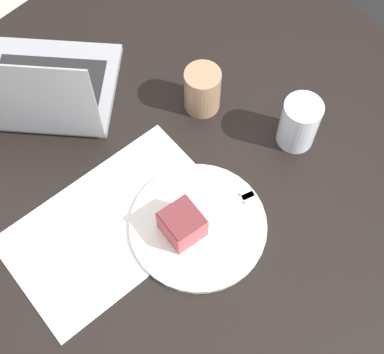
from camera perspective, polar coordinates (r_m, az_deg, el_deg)
ground_plane at (r=1.82m, az=-0.38°, el=-9.10°), size 12.00×12.00×0.00m
dining_table at (r=1.27m, az=-0.54°, el=-0.52°), size 1.18×1.18×0.75m
paper_document at (r=1.07m, az=-8.27°, el=-4.97°), size 0.48×0.39×0.00m
plate at (r=1.05m, az=0.66°, el=-5.20°), size 0.27×0.27×0.01m
cake_slice at (r=1.01m, az=-1.04°, el=-5.03°), size 0.09×0.09×0.07m
fork at (r=1.06m, az=3.48°, el=-3.16°), size 0.17×0.04×0.00m
coffee_glass at (r=1.16m, az=1.11°, el=9.26°), size 0.08×0.08×0.11m
water_glass at (r=1.12m, az=11.35°, el=5.66°), size 0.08×0.08×0.12m
laptop at (r=1.22m, az=-15.64°, el=9.07°), size 0.38×0.35×0.23m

